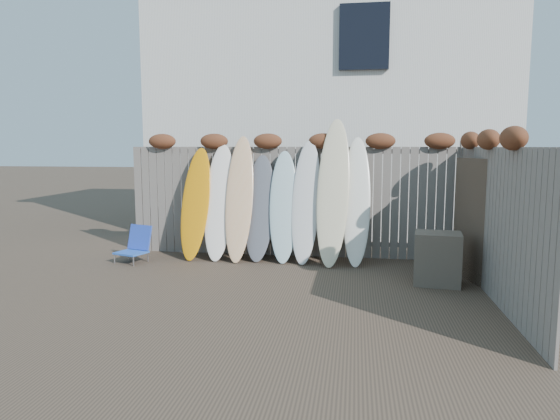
# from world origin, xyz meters

# --- Properties ---
(ground) EXTENTS (80.00, 80.00, 0.00)m
(ground) POSITION_xyz_m (0.00, 0.00, 0.00)
(ground) COLOR #493A2D
(back_fence) EXTENTS (6.05, 0.28, 2.24)m
(back_fence) POSITION_xyz_m (0.06, 2.39, 1.18)
(back_fence) COLOR slate
(back_fence) RESTS_ON ground
(right_fence) EXTENTS (0.28, 4.40, 2.24)m
(right_fence) POSITION_xyz_m (2.99, 0.25, 1.14)
(right_fence) COLOR slate
(right_fence) RESTS_ON ground
(house) EXTENTS (8.50, 5.50, 6.33)m
(house) POSITION_xyz_m (0.50, 6.50, 3.20)
(house) COLOR silver
(house) RESTS_ON ground
(beach_chair) EXTENTS (0.60, 0.62, 0.63)m
(beach_chair) POSITION_xyz_m (-2.61, 1.52, 0.29)
(beach_chair) COLOR blue
(beach_chair) RESTS_ON ground
(wooden_crate) EXTENTS (0.72, 0.63, 0.76)m
(wooden_crate) POSITION_xyz_m (2.39, 0.81, 0.38)
(wooden_crate) COLOR #443A33
(wooden_crate) RESTS_ON ground
(lattice_panel) EXTENTS (0.34, 1.20, 1.83)m
(lattice_panel) POSITION_xyz_m (2.92, 1.03, 0.92)
(lattice_panel) COLOR #4B342D
(lattice_panel) RESTS_ON ground
(surfboard_0) EXTENTS (0.59, 0.76, 1.99)m
(surfboard_0) POSITION_xyz_m (-1.65, 1.95, 1.00)
(surfboard_0) COLOR orange
(surfboard_0) RESTS_ON ground
(surfboard_1) EXTENTS (0.54, 0.73, 2.05)m
(surfboard_1) POSITION_xyz_m (-1.22, 1.98, 1.03)
(surfboard_1) COLOR white
(surfboard_1) RESTS_ON ground
(surfboard_2) EXTENTS (0.49, 0.78, 2.20)m
(surfboard_2) POSITION_xyz_m (-0.84, 1.95, 1.10)
(surfboard_2) COLOR #EFC47F
(surfboard_2) RESTS_ON ground
(surfboard_3) EXTENTS (0.55, 0.68, 1.86)m
(surfboard_3) POSITION_xyz_m (-0.49, 2.00, 0.93)
(surfboard_3) COLOR #545760
(surfboard_3) RESTS_ON ground
(surfboard_4) EXTENTS (0.55, 0.73, 1.94)m
(surfboard_4) POSITION_xyz_m (-0.05, 1.98, 0.97)
(surfboard_4) COLOR #A1C2CA
(surfboard_4) RESTS_ON ground
(surfboard_5) EXTENTS (0.56, 0.79, 2.12)m
(surfboard_5) POSITION_xyz_m (0.34, 1.97, 1.06)
(surfboard_5) COLOR silver
(surfboard_5) RESTS_ON ground
(surfboard_6) EXTENTS (0.63, 0.92, 2.49)m
(surfboard_6) POSITION_xyz_m (0.81, 1.89, 1.25)
(surfboard_6) COLOR beige
(surfboard_6) RESTS_ON ground
(surfboard_7) EXTENTS (0.47, 0.77, 2.18)m
(surfboard_7) POSITION_xyz_m (1.21, 1.94, 1.09)
(surfboard_7) COLOR white
(surfboard_7) RESTS_ON ground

